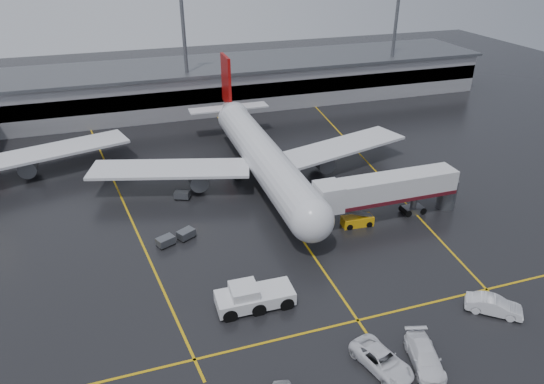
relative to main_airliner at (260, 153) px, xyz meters
name	(u,v)px	position (x,y,z in m)	size (l,w,h in m)	color
ground	(282,210)	(0.00, -9.70, -4.21)	(220.00, 220.00, 0.00)	black
apron_line_centre	(282,210)	(0.00, -9.70, -4.20)	(0.25, 90.00, 0.02)	gold
apron_line_stop	(358,320)	(0.00, -31.70, -4.20)	(60.00, 0.25, 0.02)	gold
apron_line_left	(121,198)	(-20.00, 0.30, -4.20)	(0.25, 70.00, 0.02)	gold
apron_line_right	(368,163)	(18.00, 0.30, -4.20)	(0.25, 70.00, 0.02)	gold
terminal	(208,84)	(0.00, 38.23, 0.11)	(122.00, 19.00, 8.60)	gray
light_mast_mid	(184,41)	(-5.00, 32.30, 10.27)	(3.00, 1.20, 25.45)	#595B60
light_mast_right	(395,29)	(40.00, 32.30, 10.27)	(3.00, 1.20, 25.45)	#595B60
main_airliner	(260,153)	(0.00, 0.00, 0.00)	(48.80, 45.60, 14.10)	silver
jet_bridge	(387,191)	(11.87, -15.70, -0.28)	(19.90, 3.40, 6.05)	silver
pushback_tractor	(253,297)	(-8.84, -26.64, -3.13)	(7.61, 3.35, 2.70)	silver
belt_loader	(357,221)	(7.73, -16.21, -3.60)	(4.00, 2.06, 2.47)	#E8A50D
service_van_a	(382,360)	(-0.74, -37.39, -3.40)	(2.68, 5.82, 1.62)	white
service_van_b	(425,357)	(2.88, -38.18, -3.38)	(2.32, 5.71, 1.66)	white
service_van_c	(494,306)	(12.81, -34.72, -3.36)	(1.81, 5.18, 1.71)	silver
baggage_cart_a	(186,234)	(-13.08, -12.60, -3.58)	(2.38, 2.12, 1.12)	#595B60
baggage_cart_b	(166,241)	(-15.61, -13.40, -3.58)	(2.36, 2.02, 1.12)	#595B60
baggage_cart_c	(182,195)	(-12.00, -2.55, -3.58)	(2.35, 1.98, 1.12)	#595B60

